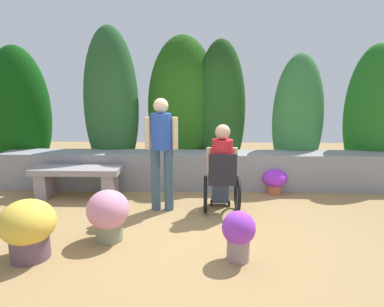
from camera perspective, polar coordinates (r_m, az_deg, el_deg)
The scene contains 10 objects.
ground_plane at distance 4.51m, azimuth 1.30°, elevation -12.62°, with size 13.48×13.48×0.00m, color #9B7A4C.
stone_retaining_wall at distance 6.04m, azimuth 1.40°, elevation -2.90°, with size 7.30×0.59×0.67m, color gray.
hedge_backdrop at distance 6.45m, azimuth -1.41°, elevation 7.41°, with size 8.18×1.09×3.00m.
stone_bench at distance 5.84m, azimuth -19.59°, elevation -4.03°, with size 1.49×0.45×0.52m.
person_in_wheelchair at distance 4.83m, azimuth 5.25°, elevation -3.17°, with size 0.53×0.66×1.33m.
person_standing_companion at distance 4.81m, azimuth -5.37°, elevation 1.19°, with size 0.49×0.30×1.70m.
flower_pot_purple_near at distance 3.62m, azimuth 8.19°, elevation -13.68°, with size 0.36×0.36×0.56m.
flower_pot_terracotta_by_wall at distance 5.90m, azimuth 14.36°, elevation -4.55°, with size 0.43×0.43×0.43m.
flower_pot_red_accent at distance 4.13m, azimuth -14.53°, elevation -10.18°, with size 0.51×0.51×0.64m.
flower_pot_small_foreground at distance 4.02m, azimuth -26.89°, elevation -11.54°, with size 0.59×0.59×0.67m.
Camera 1 is at (0.01, -4.11, 1.86)m, focal length 30.30 mm.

